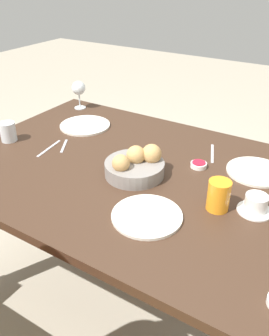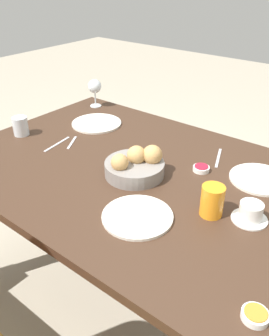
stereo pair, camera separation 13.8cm
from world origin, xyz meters
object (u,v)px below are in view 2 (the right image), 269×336
at_px(jam_bowl_honey, 255,315).
at_px(fork_silver, 57,144).
at_px(plate_near_left, 260,179).
at_px(juice_glass, 212,201).
at_px(spoon_coffee, 72,142).
at_px(plate_near_right, 97,123).
at_px(knife_silver, 218,158).
at_px(plate_far_center, 137,216).
at_px(wine_glass, 95,87).
at_px(jam_bowl_berry, 201,168).
at_px(coffee_cup, 250,213).
at_px(water_tumbler, 20,126).
at_px(bread_basket, 136,165).

xyz_separation_m(jam_bowl_honey, fork_silver, (1.07, -0.32, -0.01)).
height_order(plate_near_left, fork_silver, plate_near_left).
distance_m(juice_glass, spoon_coffee, 0.76).
distance_m(plate_near_right, knife_silver, 0.66).
height_order(plate_near_left, plate_far_center, same).
relative_size(plate_near_left, plate_far_center, 0.99).
bearing_deg(jam_bowl_honey, knife_silver, -56.95).
bearing_deg(spoon_coffee, plate_far_center, 156.84).
height_order(plate_near_right, plate_far_center, same).
bearing_deg(plate_near_left, wine_glass, -10.12).
xyz_separation_m(jam_bowl_berry, fork_silver, (0.63, 0.20, -0.01)).
height_order(jam_bowl_berry, knife_silver, jam_bowl_berry).
relative_size(coffee_cup, spoon_coffee, 1.01).
bearing_deg(spoon_coffee, coffee_cup, 178.01).
bearing_deg(coffee_cup, jam_bowl_berry, -32.68).
distance_m(plate_near_right, water_tumbler, 0.37).
bearing_deg(plate_far_center, water_tumbler, -10.71).
xyz_separation_m(plate_far_center, jam_bowl_honey, (-0.45, 0.13, 0.01)).
bearing_deg(plate_near_left, bread_basket, 33.54).
distance_m(bread_basket, wine_glass, 0.79).
relative_size(jam_bowl_honey, spoon_coffee, 0.57).
bearing_deg(plate_near_right, jam_bowl_berry, 173.06).
xyz_separation_m(bread_basket, plate_near_left, (-0.40, -0.26, -0.04)).
xyz_separation_m(jam_bowl_berry, knife_silver, (-0.01, -0.14, -0.01)).
xyz_separation_m(juice_glass, fork_silver, (0.80, -0.03, -0.05)).
height_order(plate_far_center, wine_glass, wine_glass).
distance_m(wine_glass, fork_silver, 0.52).
xyz_separation_m(plate_near_left, water_tumbler, (1.06, 0.32, 0.04)).
bearing_deg(juice_glass, spoon_coffee, -6.13).
distance_m(plate_near_right, plate_far_center, 0.79).
distance_m(plate_far_center, water_tumbler, 0.85).
bearing_deg(bread_basket, wine_glass, -34.74).
relative_size(plate_far_center, jam_bowl_berry, 3.55).
height_order(plate_near_right, fork_silver, plate_near_right).
xyz_separation_m(juice_glass, jam_bowl_honey, (-0.27, 0.29, -0.04)).
distance_m(plate_near_right, coffee_cup, 0.96).
bearing_deg(plate_near_right, juice_glass, 159.32).
height_order(bread_basket, fork_silver, bread_basket).
height_order(water_tumbler, spoon_coffee, water_tumbler).
xyz_separation_m(wine_glass, jam_bowl_berry, (-0.84, 0.27, -0.10)).
xyz_separation_m(plate_near_left, jam_bowl_berry, (0.21, 0.08, 0.01)).
xyz_separation_m(plate_near_right, juice_glass, (-0.81, 0.31, 0.05)).
bearing_deg(coffee_cup, juice_glass, 24.32).
bearing_deg(plate_near_left, juice_glass, 81.18).
height_order(coffee_cup, fork_silver, coffee_cup).
xyz_separation_m(plate_near_right, fork_silver, (-0.02, 0.28, -0.00)).
bearing_deg(water_tumbler, coffee_cup, -176.98).
height_order(water_tumbler, jam_bowl_honey, water_tumbler).
xyz_separation_m(wine_glass, fork_silver, (-0.20, 0.47, -0.11)).
bearing_deg(spoon_coffee, jam_bowl_berry, -166.01).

